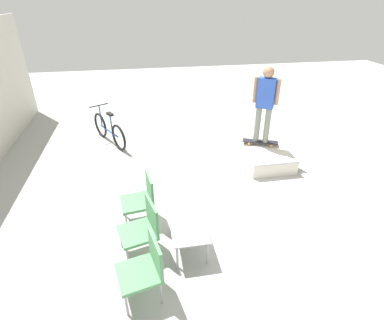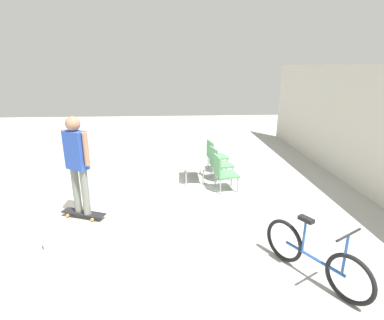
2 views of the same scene
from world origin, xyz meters
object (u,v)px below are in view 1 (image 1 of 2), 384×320
Objects in this scene: skate_ramp_box at (263,155)px; bicycle at (109,130)px; patio_chair_right at (142,197)px; skateboard_on_ramp at (260,142)px; patio_chair_center at (143,227)px; patio_chair_left at (145,267)px; coffee_table at (188,228)px; person_skater at (265,99)px.

bicycle is at bearing 65.53° from skate_ramp_box.
bicycle reaches higher than patio_chair_right.
patio_chair_center is (-2.60, 2.84, 0.08)m from skateboard_on_ramp.
patio_chair_left is at bearing 159.38° from bicycle.
patio_chair_center is at bearing 88.06° from coffee_table.
coffee_table is at bearing 81.87° from person_skater.
coffee_table is 1.02m from patio_chair_right.
skate_ramp_box is 1.30m from person_skater.
coffee_table is (-2.62, 2.17, -0.03)m from skateboard_on_ramp.
bicycle reaches higher than patio_chair_center.
skate_ramp_box is 3.27m from coffee_table.
skate_ramp_box is 0.85× the size of person_skater.
person_skater is at bearing -39.65° from coffee_table.
patio_chair_center is (0.75, 0.00, 0.00)m from patio_chair_left.
skateboard_on_ramp is at bearing 115.22° from patio_chair_right.
person_skater is 3.57m from coffee_table.
person_skater is 1.94× the size of patio_chair_center.
bicycle is at bearing -1.06° from skateboard_on_ramp.
person_skater reaches higher than patio_chair_right.
patio_chair_left is 1.00× the size of patio_chair_center.
coffee_table is (-2.62, 2.17, -1.07)m from person_skater.
bicycle reaches higher than coffee_table.
patio_chair_left and patio_chair_center have the same top height.
skateboard_on_ramp is 3.40m from coffee_table.
skateboard_on_ramp is 0.95× the size of patio_chair_left.
skateboard_on_ramp is at bearing -39.65° from coffee_table.
patio_chair_left reaches higher than coffee_table.
bicycle is (1.65, 3.63, 0.20)m from skate_ramp_box.
bicycle reaches higher than skateboard_on_ramp.
patio_chair_right is 0.58× the size of bicycle.
skate_ramp_box is 3.75m from patio_chair_center.
skate_ramp_box is 0.33m from skateboard_on_ramp.
skateboard_on_ramp is 3.88m from bicycle.
patio_chair_center is at bearing 63.24° from skateboard_on_ramp.
coffee_table is 0.56× the size of bicycle.
patio_chair_left is 4.86m from bicycle.
patio_chair_right is at bearing 163.38° from bicycle.
person_skater reaches higher than bicycle.
person_skater is 2.01× the size of coffee_table.
patio_chair_center reaches higher than skateboard_on_ramp.
skateboard_on_ramp is 0.49× the size of person_skater.
skate_ramp_box is 1.75× the size of skateboard_on_ramp.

